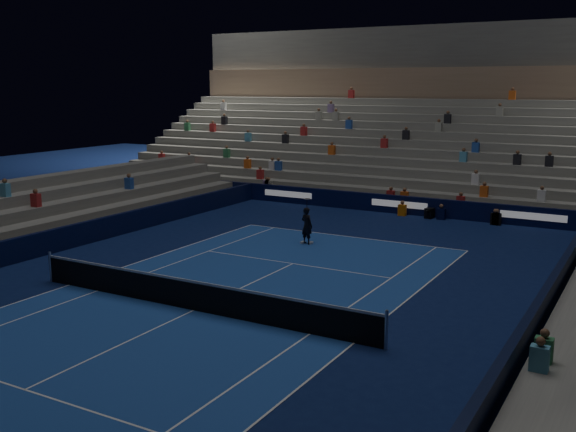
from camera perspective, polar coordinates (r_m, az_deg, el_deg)
The scene contains 8 objects.
ground at distance 21.34m, azimuth -8.04°, elevation -8.00°, with size 90.00×90.00×0.00m, color #0B1846.
court_surface at distance 21.34m, azimuth -8.04°, elevation -7.98°, with size 10.97×23.77×0.01m, color #1B4297.
sponsor_barrier_far at distance 37.15m, azimuth 9.54°, elevation 0.96°, with size 44.00×0.25×1.00m, color black.
sponsor_barrier_east at distance 17.38m, azimuth 18.77°, elevation -11.27°, with size 0.25×37.00×1.00m, color black.
grandstand_main at distance 45.68m, azimuth 13.75°, elevation 6.31°, with size 44.00×15.20×11.20m.
tennis_net at distance 21.18m, azimuth -8.08°, elevation -6.71°, with size 12.90×0.10×1.10m.
tennis_player at distance 29.57m, azimuth 1.62°, elevation -0.83°, with size 0.60×0.40×1.66m, color black.
broadcast_camera at distance 36.17m, azimuth 11.97°, elevation 0.25°, with size 0.47×0.88×0.54m.
Camera 1 is at (12.41, -15.92, 6.94)m, focal length 41.63 mm.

